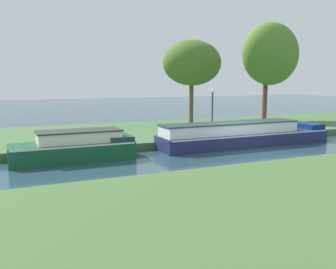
{
  "coord_description": "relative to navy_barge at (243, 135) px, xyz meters",
  "views": [
    {
      "loc": [
        -11.63,
        -15.66,
        3.59
      ],
      "look_at": [
        -3.97,
        1.2,
        0.9
      ],
      "focal_mm": 39.65,
      "sensor_mm": 36.0,
      "label": 1
    }
  ],
  "objects": [
    {
      "name": "mooring_post_far",
      "position": [
        6.3,
        1.16,
        0.08
      ],
      "size": [
        0.19,
        0.19,
        0.56
      ],
      "primitive_type": "cylinder",
      "color": "#45351F",
      "rests_on": "riverbank_far"
    },
    {
      "name": "lamp_post",
      "position": [
        -0.42,
        2.58,
        1.52
      ],
      "size": [
        0.24,
        0.24,
        2.71
      ],
      "color": "#333338",
      "rests_on": "riverbank_far"
    },
    {
      "name": "willow_tree_centre",
      "position": [
        7.82,
        7.32,
        5.1
      ],
      "size": [
        5.13,
        3.23,
        7.81
      ],
      "color": "brown",
      "rests_on": "riverbank_far"
    },
    {
      "name": "willow_tree_left",
      "position": [
        0.81,
        7.55,
        4.27
      ],
      "size": [
        4.41,
        3.81,
        6.15
      ],
      "color": "brown",
      "rests_on": "riverbank_far"
    },
    {
      "name": "ground_plane",
      "position": [
        -0.59,
        -1.2,
        -0.6
      ],
      "size": [
        120.0,
        120.0,
        0.0
      ],
      "primitive_type": "plane",
      "color": "#26414E"
    },
    {
      "name": "forest_narrowboat",
      "position": [
        -9.19,
        -0.0,
        0.0
      ],
      "size": [
        5.45,
        1.94,
        1.37
      ],
      "color": "#154F2D",
      "rests_on": "ground_plane"
    },
    {
      "name": "navy_barge",
      "position": [
        0.0,
        0.0,
        0.0
      ],
      "size": [
        10.27,
        2.04,
        1.35
      ],
      "color": "navy",
      "rests_on": "ground_plane"
    },
    {
      "name": "riverbank_far",
      "position": [
        -0.59,
        5.8,
        -0.4
      ],
      "size": [
        72.0,
        10.0,
        0.4
      ],
      "primitive_type": "cube",
      "color": "#45693D",
      "rests_on": "ground_plane"
    },
    {
      "name": "mooring_post_near",
      "position": [
        -8.94,
        1.16,
        0.12
      ],
      "size": [
        0.19,
        0.19,
        0.64
      ],
      "primitive_type": "cylinder",
      "color": "#473828",
      "rests_on": "riverbank_far"
    }
  ]
}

